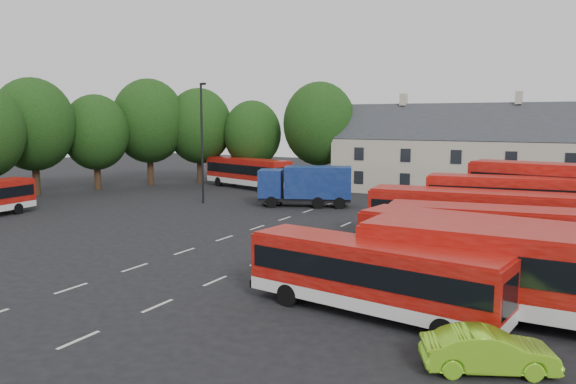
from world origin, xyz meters
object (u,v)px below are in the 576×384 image
silver_car (272,195)px  lamppost (202,140)px  bus_row_a (372,272)px  lime_car (488,351)px  bus_dd_south (507,204)px  box_truck (306,184)px

silver_car → lamppost: lamppost is taller
bus_row_a → lime_car: bearing=-23.6°
silver_car → lime_car: bearing=-82.4°
silver_car → lamppost: size_ratio=0.39×
bus_dd_south → lamppost: lamppost is taller
bus_dd_south → silver_car: 21.78m
bus_dd_south → lamppost: (-26.03, 3.55, 3.41)m
bus_dd_south → silver_car: bus_dd_south is taller
box_truck → bus_dd_south: bearing=-42.2°
silver_car → lamppost: 7.92m
silver_car → lamppost: bearing=176.9°
box_truck → lamppost: size_ratio=0.78×
silver_car → bus_row_a: bearing=-85.6°
box_truck → lime_car: box_truck is taller
bus_row_a → bus_dd_south: size_ratio=1.05×
lime_car → lamppost: 36.85m
lime_car → lamppost: size_ratio=0.37×
bus_row_a → lamppost: bearing=146.9°
bus_row_a → bus_dd_south: bus_dd_south is taller
bus_row_a → lime_car: bus_row_a is taller
box_truck → silver_car: bearing=151.2°
lamppost → bus_dd_south: bearing=-7.8°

